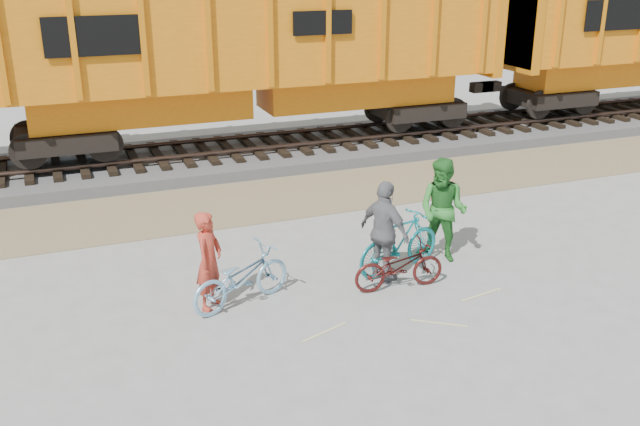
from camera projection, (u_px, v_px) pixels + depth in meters
The scene contains 11 objects.
ground at pixel (362, 299), 12.13m from camera, with size 120.00×120.00×0.00m, color #9E9E99.
gravel_strip at pixel (266, 199), 16.93m from camera, with size 120.00×3.00×0.02m, color #8A7B55.
ballast_bed at pixel (229, 156), 19.94m from camera, with size 120.00×4.00×0.30m, color slate.
track at pixel (228, 145), 19.82m from camera, with size 120.00×2.60×0.24m.
hopper_car_center at pixel (253, 51), 19.21m from camera, with size 14.00×3.13×4.65m.
bicycle_blue at pixel (241, 277), 11.80m from camera, with size 0.66×1.88×0.99m, color #81B7D8.
bicycle_teal at pixel (399, 242), 13.02m from camera, with size 0.53×1.88×1.13m, color teal.
bicycle_maroon at pixel (399, 266), 12.38m from camera, with size 0.57×1.63×0.86m, color #441311.
person_solo at pixel (209, 261), 11.60m from camera, with size 0.61×0.40×1.68m, color #BB3727.
person_man at pixel (443, 210), 13.38m from camera, with size 0.97×0.75×1.99m, color #2B782B.
person_woman at pixel (385, 232), 12.52m from camera, with size 1.09×0.45×1.86m, color slate.
Camera 1 is at (-4.61, -9.85, 5.62)m, focal length 40.00 mm.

